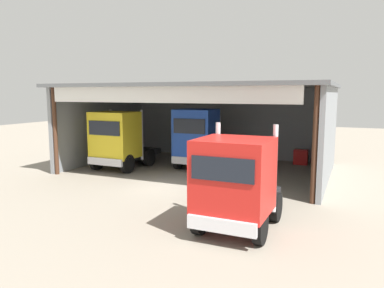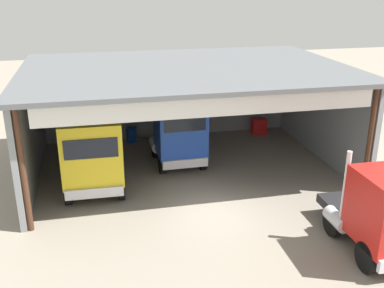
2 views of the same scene
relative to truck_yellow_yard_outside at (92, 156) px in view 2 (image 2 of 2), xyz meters
name	(u,v)px [view 2 (image 2 of 2)]	position (x,y,z in m)	size (l,w,h in m)	color
ground_plane	(210,212)	(4.73, -2.85, -1.87)	(80.00, 80.00, 0.00)	gray
workshop_shed	(182,93)	(4.73, 3.16, 1.84)	(15.60, 10.81, 5.29)	gray
truck_yellow_yard_outside	(92,156)	(0.00, 0.00, 0.00)	(2.77, 5.13, 3.74)	yellow
truck_blue_center_bay	(179,131)	(4.40, 2.28, 0.09)	(2.60, 4.55, 3.78)	#1E47B7
oil_drum	(132,135)	(2.31, 6.56, -1.44)	(0.58, 0.58, 0.87)	#194CB2
tool_cart	(259,126)	(10.27, 6.29, -1.37)	(0.90, 0.60, 1.00)	red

